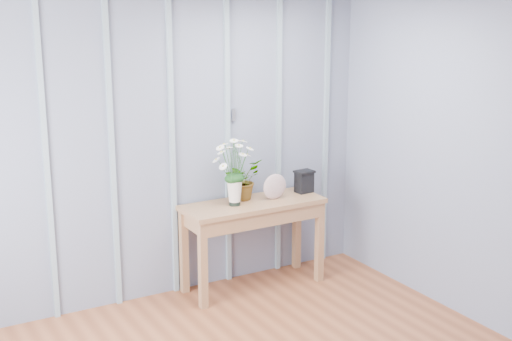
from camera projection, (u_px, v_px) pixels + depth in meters
room_shell at (218, 70)px, 4.28m from camera, size 4.00×4.50×2.50m
sideboard at (253, 215)px, 5.94m from camera, size 1.20×0.45×0.75m
daisy_vase at (234, 162)px, 5.73m from camera, size 0.41×0.31×0.58m
spider_plant at (243, 180)px, 5.96m from camera, size 0.38×0.36×0.34m
felt_disc_vessel at (275, 187)px, 5.96m from camera, size 0.22×0.06×0.22m
carved_box at (304, 181)px, 6.17m from camera, size 0.17×0.13×0.19m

